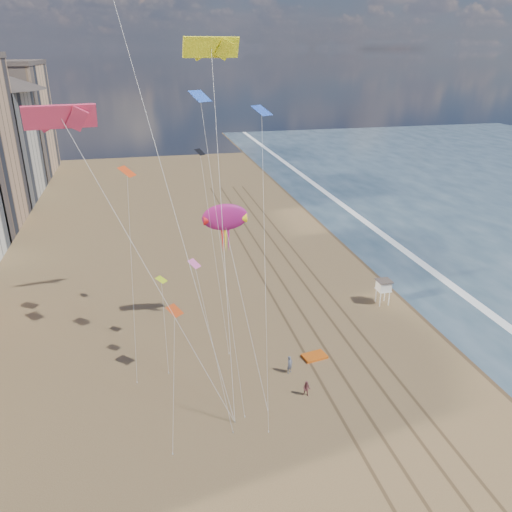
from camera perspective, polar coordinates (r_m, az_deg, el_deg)
The scene contains 10 objects.
wet_sand at distance 76.03m, azimuth 15.68°, elevation -1.08°, with size 260.00×260.00×0.00m, color #42301E.
foam at distance 78.05m, azimuth 18.40°, elevation -0.78°, with size 260.00×260.00×0.00m, color white.
tracks at distance 61.49m, azimuth 6.36°, elevation -6.15°, with size 7.68×120.00×0.01m.
lifeguard_stand at distance 63.45m, azimuth 14.38°, elevation -3.32°, with size 1.78×1.78×3.21m.
grounded_kite at distance 52.77m, azimuth 6.70°, elevation -11.30°, with size 2.41×1.53×0.27m, color #DE5B12.
show_kite at distance 52.87m, azimuth -3.56°, elevation 4.41°, with size 4.70×8.26×19.56m.
kite_flyer_a at distance 49.94m, azimuth 3.88°, elevation -12.28°, with size 0.67×0.44×1.84m, color slate.
kite_flyer_b at distance 47.29m, azimuth 5.81°, elevation -14.85°, with size 0.75×0.58×1.54m, color brown.
parafoils at distance 44.63m, azimuth -14.86°, elevation 25.41°, with size 18.69×11.71×16.23m.
small_kites at distance 46.53m, azimuth -7.91°, elevation 8.15°, with size 13.65×11.30×19.52m.
Camera 1 is at (-16.12, -20.67, 29.42)m, focal length 35.00 mm.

